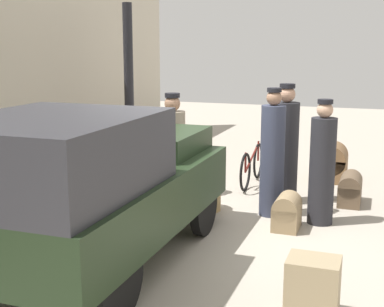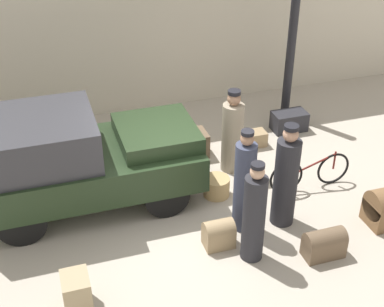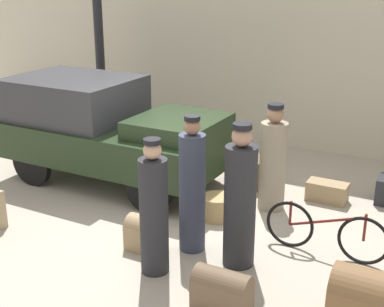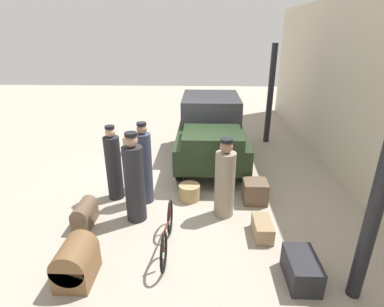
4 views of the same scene
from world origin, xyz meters
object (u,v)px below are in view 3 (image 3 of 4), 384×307
(trunk_barrel_dark, at_px, (145,233))
(suitcase_small_leather, at_px, (364,301))
(truck, at_px, (106,127))
(conductor_in_dark_uniform, at_px, (240,202))
(bicycle, at_px, (325,232))
(suitcase_black_upright, at_px, (222,290))
(porter_with_bicycle, at_px, (192,189))
(porter_standing_middle, at_px, (154,213))
(suitcase_tan_flat, at_px, (327,192))
(porter_lifting_near_truck, at_px, (273,162))
(wicker_basket, at_px, (217,207))
(trunk_umber_medium, at_px, (257,172))

(trunk_barrel_dark, height_order, suitcase_small_leather, suitcase_small_leather)
(truck, xyz_separation_m, conductor_in_dark_uniform, (3.22, -1.57, -0.12))
(bicycle, relative_size, suitcase_black_upright, 2.54)
(porter_with_bicycle, xyz_separation_m, suitcase_small_leather, (2.37, -0.64, -0.53))
(trunk_barrel_dark, bearing_deg, porter_standing_middle, -44.22)
(suitcase_tan_flat, bearing_deg, porter_lifting_near_truck, -136.02)
(suitcase_black_upright, bearing_deg, suitcase_small_leather, 16.10)
(bicycle, distance_m, porter_standing_middle, 2.28)
(suitcase_small_leather, bearing_deg, conductor_in_dark_uniform, 160.90)
(wicker_basket, relative_size, trunk_umber_medium, 0.92)
(conductor_in_dark_uniform, bearing_deg, porter_standing_middle, -142.10)
(suitcase_tan_flat, height_order, trunk_umber_medium, trunk_umber_medium)
(porter_lifting_near_truck, bearing_deg, wicker_basket, -127.79)
(suitcase_small_leather, bearing_deg, trunk_umber_medium, 128.02)
(trunk_barrel_dark, relative_size, suitcase_small_leather, 0.71)
(porter_standing_middle, xyz_separation_m, suitcase_tan_flat, (1.32, 3.13, -0.64))
(bicycle, distance_m, wicker_basket, 1.75)
(conductor_in_dark_uniform, bearing_deg, bicycle, 38.94)
(trunk_umber_medium, relative_size, suitcase_black_upright, 0.82)
(suitcase_black_upright, bearing_deg, wicker_basket, 117.20)
(truck, relative_size, trunk_umber_medium, 7.36)
(porter_lifting_near_truck, relative_size, suitcase_small_leather, 2.48)
(trunk_umber_medium, distance_m, suitcase_black_upright, 3.65)
(conductor_in_dark_uniform, bearing_deg, trunk_umber_medium, 106.74)
(trunk_barrel_dark, bearing_deg, truck, 137.18)
(bicycle, distance_m, trunk_barrel_dark, 2.37)
(porter_lifting_near_truck, relative_size, suitcase_black_upright, 2.64)
(truck, relative_size, porter_standing_middle, 2.23)
(truck, distance_m, suitcase_black_upright, 4.36)
(porter_standing_middle, bearing_deg, truck, 136.94)
(porter_standing_middle, height_order, conductor_in_dark_uniform, conductor_in_dark_uniform)
(porter_lifting_near_truck, distance_m, trunk_umber_medium, 1.04)
(porter_lifting_near_truck, relative_size, suitcase_tan_flat, 2.63)
(wicker_basket, xyz_separation_m, suitcase_black_upright, (1.05, -2.03, 0.06))
(suitcase_black_upright, bearing_deg, trunk_barrel_dark, 153.88)
(bicycle, bearing_deg, porter_standing_middle, -141.55)
(trunk_barrel_dark, bearing_deg, porter_lifting_near_truck, 63.65)
(porter_with_bicycle, distance_m, trunk_barrel_dark, 0.88)
(suitcase_tan_flat, relative_size, suitcase_small_leather, 0.94)
(bicycle, height_order, trunk_umber_medium, bicycle)
(suitcase_black_upright, bearing_deg, bicycle, 68.76)
(porter_standing_middle, height_order, suitcase_tan_flat, porter_standing_middle)
(suitcase_tan_flat, bearing_deg, trunk_barrel_dark, -122.22)
(truck, relative_size, suitcase_small_leather, 5.67)
(bicycle, bearing_deg, trunk_umber_medium, 132.95)
(truck, height_order, porter_with_bicycle, porter_with_bicycle)
(porter_with_bicycle, xyz_separation_m, trunk_barrel_dark, (-0.54, -0.32, -0.62))
(truck, height_order, trunk_barrel_dark, truck)
(wicker_basket, distance_m, conductor_in_dark_uniform, 1.48)
(porter_lifting_near_truck, bearing_deg, conductor_in_dark_uniform, -82.73)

